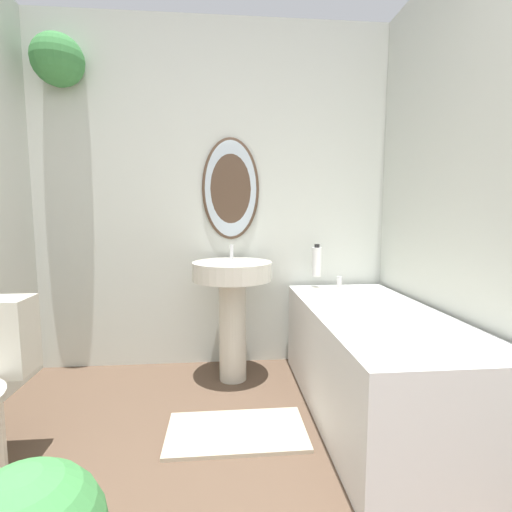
# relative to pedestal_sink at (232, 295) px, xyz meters

# --- Properties ---
(wall_back) EXTENTS (2.56, 0.32, 2.40)m
(wall_back) POSITION_rel_pedestal_sink_xyz_m (-0.19, 0.31, 0.71)
(wall_back) COLOR silver
(wall_back) RESTS_ON ground_plane
(pedestal_sink) EXTENTS (0.51, 0.51, 0.88)m
(pedestal_sink) POSITION_rel_pedestal_sink_xyz_m (0.00, 0.00, 0.00)
(pedestal_sink) COLOR beige
(pedestal_sink) RESTS_ON ground_plane
(bathtub) EXTENTS (0.68, 1.47, 0.65)m
(bathtub) POSITION_rel_pedestal_sink_xyz_m (0.75, -0.49, -0.26)
(bathtub) COLOR silver
(bathtub) RESTS_ON ground_plane
(shampoo_bottle) EXTENTS (0.06, 0.06, 0.23)m
(shampoo_bottle) POSITION_rel_pedestal_sink_xyz_m (0.59, 0.17, 0.19)
(shampoo_bottle) COLOR white
(shampoo_bottle) RESTS_ON bathtub
(bath_mat) EXTENTS (0.68, 0.38, 0.02)m
(bath_mat) POSITION_rel_pedestal_sink_xyz_m (0.00, -0.62, -0.55)
(bath_mat) COLOR #B7A88E
(bath_mat) RESTS_ON ground_plane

